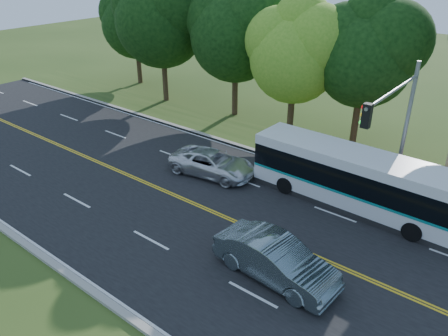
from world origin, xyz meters
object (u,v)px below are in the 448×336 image
Objects in this scene: transit_bus at (359,182)px; suv at (212,163)px; sedan at (276,259)px; traffic_signal at (396,120)px.

transit_bus is 8.10m from suv.
transit_bus is 2.20× the size of suv.
transit_bus is 2.15× the size of sedan.
sedan is (-1.39, -7.54, -3.81)m from traffic_signal.
transit_bus is at bearing 0.68° from sedan.
traffic_signal is at bearing 32.74° from transit_bus.
transit_bus is at bearing -148.63° from traffic_signal.
traffic_signal reaches higher than sedan.
traffic_signal is at bearing -6.55° from sedan.
traffic_signal reaches higher than suv.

